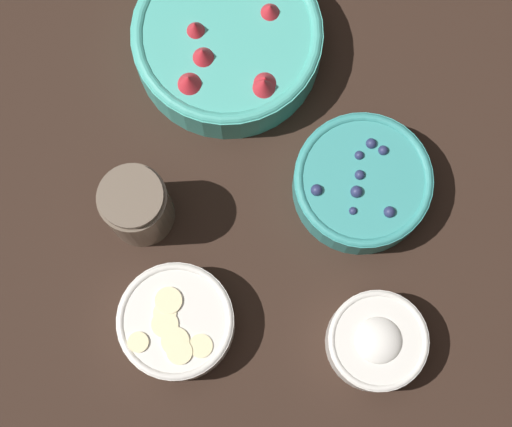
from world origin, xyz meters
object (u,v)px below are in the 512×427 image
(bowl_blueberries, at_px, (362,183))
(jar_chocolate, at_px, (137,207))
(bowl_strawberries, at_px, (228,40))
(bowl_bananas, at_px, (176,322))
(bowl_cream, at_px, (377,341))

(bowl_blueberries, height_order, jar_chocolate, jar_chocolate)
(bowl_blueberries, bearing_deg, bowl_strawberries, 33.79)
(bowl_bananas, bearing_deg, bowl_blueberries, -61.04)
(bowl_bananas, height_order, jar_chocolate, jar_chocolate)
(bowl_strawberries, relative_size, bowl_bananas, 1.74)
(bowl_blueberries, height_order, bowl_bananas, bowl_blueberries)
(bowl_bananas, bearing_deg, jar_chocolate, 11.03)
(bowl_blueberries, height_order, bowl_cream, bowl_blueberries)
(bowl_strawberries, height_order, bowl_bananas, bowl_strawberries)
(bowl_strawberries, bearing_deg, bowl_blueberries, -146.21)
(bowl_cream, xyz_separation_m, jar_chocolate, (0.20, 0.26, 0.02))
(bowl_blueberries, relative_size, bowl_bananas, 1.23)
(bowl_cream, bearing_deg, jar_chocolate, 52.68)
(bowl_bananas, relative_size, jar_chocolate, 1.28)
(bowl_strawberries, height_order, bowl_cream, bowl_strawberries)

